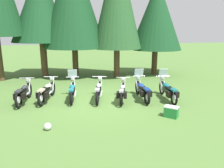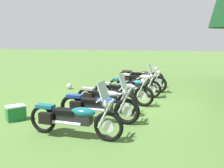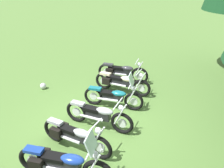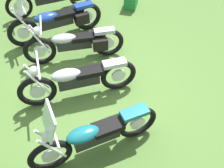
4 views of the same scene
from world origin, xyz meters
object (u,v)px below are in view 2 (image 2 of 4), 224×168
object	(u,v)px
motorcycle_0	(140,77)
motorcycle_4	(104,98)
picnic_cooler	(16,113)
motorcycle_3	(123,91)
motorcycle_1	(140,81)
dropped_helmet	(69,86)
motorcycle_2	(135,85)
motorcycle_5	(98,105)
motorcycle_6	(73,117)

from	to	relation	value
motorcycle_0	motorcycle_4	bearing A→B (deg)	-91.10
picnic_cooler	motorcycle_3	bearing A→B (deg)	131.89
motorcycle_3	motorcycle_1	bearing A→B (deg)	94.62
dropped_helmet	picnic_cooler	bearing A→B (deg)	2.52
motorcycle_0	motorcycle_2	world-z (taller)	motorcycle_2
motorcycle_0	dropped_helmet	distance (m)	3.36
motorcycle_2	dropped_helmet	distance (m)	3.27
motorcycle_5	motorcycle_6	size ratio (longest dim) A/B	0.97
motorcycle_1	motorcycle_6	bearing A→B (deg)	-86.13
picnic_cooler	motorcycle_0	bearing A→B (deg)	153.33
motorcycle_0	motorcycle_1	size ratio (longest dim) A/B	0.98
motorcycle_4	motorcycle_5	size ratio (longest dim) A/B	0.91
motorcycle_1	motorcycle_3	bearing A→B (deg)	-84.46
motorcycle_3	motorcycle_6	xyz separation A→B (m)	(3.20, -0.63, 0.02)
motorcycle_1	motorcycle_0	bearing A→B (deg)	110.08
motorcycle_4	motorcycle_6	distance (m)	2.17
motorcycle_4	motorcycle_6	xyz separation A→B (m)	(2.16, -0.21, 0.04)
motorcycle_2	motorcycle_3	xyz separation A→B (m)	(1.22, -0.26, -0.00)
motorcycle_2	motorcycle_6	size ratio (longest dim) A/B	0.91
motorcycle_1	picnic_cooler	bearing A→B (deg)	-108.39
motorcycle_1	motorcycle_6	xyz separation A→B (m)	(5.59, -0.98, 0.02)
motorcycle_3	motorcycle_5	world-z (taller)	motorcycle_5
motorcycle_2	motorcycle_5	bearing A→B (deg)	-95.75
picnic_cooler	motorcycle_1	bearing A→B (deg)	147.79
motorcycle_2	motorcycle_4	distance (m)	2.36
motorcycle_5	motorcycle_3	bearing A→B (deg)	83.31
motorcycle_3	dropped_helmet	bearing A→B (deg)	156.17
motorcycle_1	picnic_cooler	distance (m)	5.65
dropped_helmet	motorcycle_6	bearing A→B (deg)	22.65
motorcycle_3	motorcycle_6	size ratio (longest dim) A/B	0.94
motorcycle_4	motorcycle_6	bearing A→B (deg)	-78.02
motorcycle_0	dropped_helmet	size ratio (longest dim) A/B	8.84
motorcycle_0	motorcycle_4	distance (m)	4.48
motorcycle_3	picnic_cooler	world-z (taller)	motorcycle_3
motorcycle_1	motorcycle_4	world-z (taller)	motorcycle_1
motorcycle_6	motorcycle_0	bearing A→B (deg)	88.47
dropped_helmet	motorcycle_0	bearing A→B (deg)	111.99
motorcycle_1	motorcycle_5	distance (m)	4.48
motorcycle_2	dropped_helmet	xyz separation A→B (m)	(-0.91, -3.12, -0.33)
picnic_cooler	motorcycle_6	bearing A→B (deg)	68.12
motorcycle_4	motorcycle_6	size ratio (longest dim) A/B	0.89
motorcycle_6	motorcycle_4	bearing A→B (deg)	90.42
motorcycle_0	motorcycle_2	size ratio (longest dim) A/B	1.04
motorcycle_0	picnic_cooler	xyz separation A→B (m)	(5.77, -2.90, -0.26)
picnic_cooler	dropped_helmet	xyz separation A→B (m)	(-4.52, -0.20, -0.09)
motorcycle_5	motorcycle_6	bearing A→B (deg)	-99.67
motorcycle_5	motorcycle_4	bearing A→B (deg)	96.85
motorcycle_3	dropped_helmet	xyz separation A→B (m)	(-2.13, -2.86, -0.33)
motorcycle_2	picnic_cooler	bearing A→B (deg)	-123.94
motorcycle_2	motorcycle_3	distance (m)	1.25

